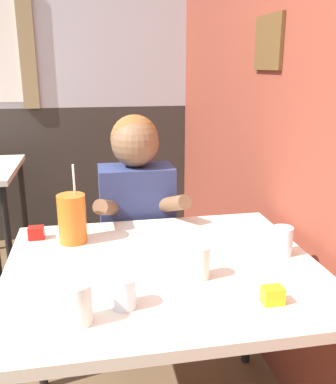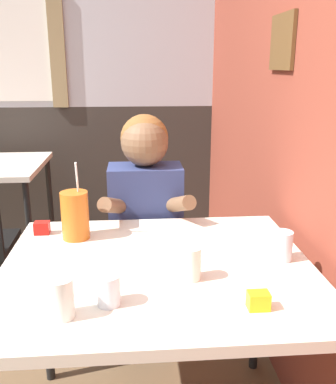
# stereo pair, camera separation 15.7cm
# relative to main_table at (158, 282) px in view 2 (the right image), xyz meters

# --- Properties ---
(brick_wall_right) EXTENTS (0.08, 4.68, 2.70)m
(brick_wall_right) POSITION_rel_main_table_xyz_m (0.62, 0.92, 0.64)
(brick_wall_right) COLOR brown
(brick_wall_right) RESTS_ON ground_plane
(back_wall) EXTENTS (5.32, 0.09, 2.70)m
(back_wall) POSITION_rel_main_table_xyz_m (-0.58, 2.29, 0.65)
(back_wall) COLOR silver
(back_wall) RESTS_ON ground_plane
(main_table) EXTENTS (1.06, 0.91, 0.77)m
(main_table) POSITION_rel_main_table_xyz_m (0.00, 0.00, 0.00)
(main_table) COLOR beige
(main_table) RESTS_ON ground_plane
(person_seated) EXTENTS (0.42, 0.41, 1.21)m
(person_seated) POSITION_rel_main_table_xyz_m (-0.02, 0.59, -0.06)
(person_seated) COLOR navy
(person_seated) RESTS_ON ground_plane
(cocktail_pitcher) EXTENTS (0.11, 0.11, 0.31)m
(cocktail_pitcher) POSITION_rel_main_table_xyz_m (-0.30, 0.26, 0.16)
(cocktail_pitcher) COLOR #C6661E
(cocktail_pitcher) RESTS_ON main_table
(glass_near_pitcher) EXTENTS (0.07, 0.07, 0.09)m
(glass_near_pitcher) POSITION_rel_main_table_xyz_m (-0.15, -0.24, 0.11)
(glass_near_pitcher) COLOR silver
(glass_near_pitcher) RESTS_ON main_table
(glass_center) EXTENTS (0.07, 0.07, 0.11)m
(glass_center) POSITION_rel_main_table_xyz_m (-0.27, -0.29, 0.12)
(glass_center) COLOR silver
(glass_center) RESTS_ON main_table
(glass_far_side) EXTENTS (0.06, 0.06, 0.11)m
(glass_far_side) POSITION_rel_main_table_xyz_m (0.10, -0.11, 0.12)
(glass_far_side) COLOR silver
(glass_far_side) RESTS_ON main_table
(glass_by_brick) EXTENTS (0.07, 0.07, 0.10)m
(glass_by_brick) POSITION_rel_main_table_xyz_m (0.43, 0.01, 0.12)
(glass_by_brick) COLOR silver
(glass_by_brick) RESTS_ON main_table
(condiment_ketchup) EXTENTS (0.06, 0.04, 0.05)m
(condiment_ketchup) POSITION_rel_main_table_xyz_m (-0.45, 0.32, 0.09)
(condiment_ketchup) COLOR #B7140F
(condiment_ketchup) RESTS_ON main_table
(condiment_mustard) EXTENTS (0.06, 0.04, 0.05)m
(condiment_mustard) POSITION_rel_main_table_xyz_m (0.26, -0.29, 0.09)
(condiment_mustard) COLOR yellow
(condiment_mustard) RESTS_ON main_table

